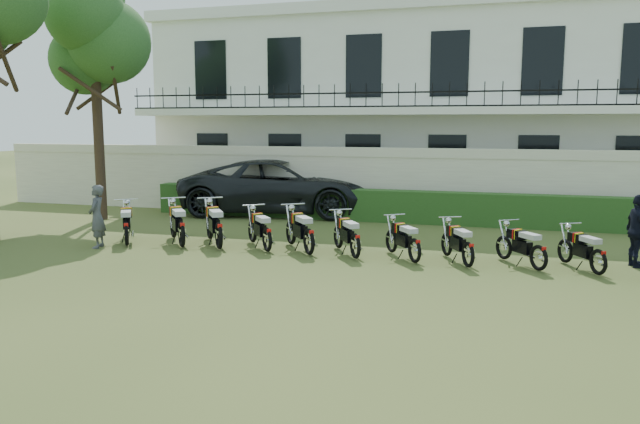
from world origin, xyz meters
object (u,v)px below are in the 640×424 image
(suv, at_px, (280,187))
(motorcycle_3, at_px, (267,234))
(motorcycle_5, at_px, (355,240))
(tree_west_near, at_px, (94,33))
(motorcycle_8, at_px, (539,251))
(inspector, at_px, (97,217))
(motorcycle_9, at_px, (599,256))
(motorcycle_4, at_px, (309,235))
(motorcycle_0, at_px, (126,228))
(motorcycle_1, at_px, (181,228))
(motorcycle_6, at_px, (415,244))
(motorcycle_2, at_px, (219,229))
(motorcycle_7, at_px, (468,248))
(officer_5, at_px, (638,231))

(suv, bearing_deg, motorcycle_3, -171.72)
(motorcycle_5, bearing_deg, tree_west_near, 126.26)
(motorcycle_8, xyz_separation_m, inspector, (-10.47, -0.51, 0.36))
(motorcycle_3, relative_size, motorcycle_9, 0.99)
(motorcycle_8, xyz_separation_m, suv, (-8.16, 6.37, 0.50))
(tree_west_near, relative_size, motorcycle_4, 4.88)
(motorcycle_0, height_order, motorcycle_3, motorcycle_0)
(motorcycle_1, bearing_deg, motorcycle_5, -38.45)
(suv, xyz_separation_m, inspector, (-2.31, -6.88, -0.14))
(motorcycle_4, bearing_deg, motorcycle_6, -40.61)
(motorcycle_3, bearing_deg, motorcycle_1, 144.08)
(motorcycle_2, distance_m, motorcycle_7, 5.98)
(motorcycle_0, xyz_separation_m, inspector, (-0.63, -0.30, 0.30))
(motorcycle_4, height_order, motorcycle_9, motorcycle_4)
(motorcycle_4, distance_m, motorcycle_9, 6.25)
(motorcycle_7, height_order, motorcycle_9, motorcycle_7)
(motorcycle_7, bearing_deg, motorcycle_4, 148.96)
(motorcycle_0, xyz_separation_m, suv, (1.68, 6.59, 0.44))
(motorcycle_4, distance_m, motorcycle_6, 2.50)
(motorcycle_5, xyz_separation_m, motorcycle_8, (3.96, -0.01, -0.03))
(motorcycle_2, height_order, inspector, inspector)
(tree_west_near, bearing_deg, motorcycle_0, -47.72)
(motorcycle_6, bearing_deg, motorcycle_5, 142.39)
(motorcycle_4, height_order, motorcycle_7, motorcycle_4)
(motorcycle_9, bearing_deg, motorcycle_4, 149.98)
(motorcycle_4, bearing_deg, officer_5, -30.01)
(motorcycle_0, relative_size, motorcycle_5, 1.06)
(motorcycle_7, relative_size, inspector, 1.01)
(motorcycle_0, height_order, motorcycle_6, motorcycle_0)
(motorcycle_8, height_order, officer_5, officer_5)
(motorcycle_4, distance_m, motorcycle_5, 1.14)
(motorcycle_6, bearing_deg, tree_west_near, 125.85)
(motorcycle_4, xyz_separation_m, motorcycle_7, (3.66, -0.22, -0.06))
(motorcycle_5, height_order, motorcycle_8, motorcycle_5)
(motorcycle_9, xyz_separation_m, suv, (-9.31, 6.42, 0.51))
(motorcycle_9, bearing_deg, motorcycle_5, 150.58)
(motorcycle_1, bearing_deg, motorcycle_4, -37.14)
(motorcycle_5, xyz_separation_m, motorcycle_6, (1.36, -0.05, -0.02))
(inspector, bearing_deg, motorcycle_7, 75.96)
(motorcycle_8, distance_m, suv, 10.36)
(motorcycle_7, distance_m, motorcycle_9, 2.59)
(motorcycle_9, bearing_deg, inspector, 153.55)
(motorcycle_2, height_order, motorcycle_9, motorcycle_2)
(motorcycle_2, relative_size, suv, 0.26)
(inspector, bearing_deg, motorcycle_6, 77.03)
(motorcycle_7, bearing_deg, motorcycle_3, 149.08)
(motorcycle_1, relative_size, motorcycle_5, 1.05)
(motorcycle_5, bearing_deg, motorcycle_6, -34.95)
(motorcycle_8, height_order, inspector, inspector)
(motorcycle_2, bearing_deg, tree_west_near, 113.75)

